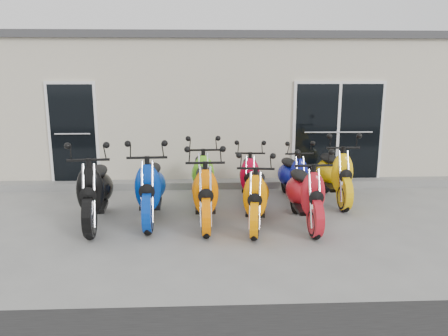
{
  "coord_description": "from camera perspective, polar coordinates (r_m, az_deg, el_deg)",
  "views": [
    {
      "loc": [
        -0.35,
        -7.34,
        2.52
      ],
      "look_at": [
        0.0,
        0.6,
        0.75
      ],
      "focal_mm": 35.0,
      "sensor_mm": 36.0,
      "label": 1
    }
  ],
  "objects": [
    {
      "name": "ground",
      "position": [
        7.77,
        0.2,
        -6.37
      ],
      "size": [
        80.0,
        80.0,
        0.0
      ],
      "primitive_type": "plane",
      "color": "gray",
      "rests_on": "ground"
    },
    {
      "name": "building",
      "position": [
        12.58,
        -0.93,
        8.35
      ],
      "size": [
        14.0,
        6.0,
        3.2
      ],
      "primitive_type": "cube",
      "color": "beige",
      "rests_on": "ground"
    },
    {
      "name": "roof_cap",
      "position": [
        12.57,
        -0.96,
        16.0
      ],
      "size": [
        14.2,
        6.2,
        0.16
      ],
      "primitive_type": "cube",
      "color": "#3F3F42",
      "rests_on": "building"
    },
    {
      "name": "front_step",
      "position": [
        9.68,
        -0.37,
        -2.08
      ],
      "size": [
        14.0,
        0.4,
        0.15
      ],
      "primitive_type": "cube",
      "color": "gray",
      "rests_on": "ground"
    },
    {
      "name": "door_left",
      "position": [
        10.01,
        -19.1,
        4.63
      ],
      "size": [
        1.07,
        0.08,
        2.22
      ],
      "primitive_type": "cube",
      "color": "black",
      "rests_on": "front_step"
    },
    {
      "name": "door_right",
      "position": [
        10.04,
        14.64,
        4.93
      ],
      "size": [
        2.02,
        0.08,
        2.22
      ],
      "primitive_type": "cube",
      "color": "black",
      "rests_on": "front_step"
    },
    {
      "name": "scooter_front_black",
      "position": [
        7.5,
        -16.53,
        -1.71
      ],
      "size": [
        0.91,
        2.06,
        1.48
      ],
      "primitive_type": null,
      "rotation": [
        0.0,
        0.0,
        0.09
      ],
      "color": "black",
      "rests_on": "ground"
    },
    {
      "name": "scooter_front_blue",
      "position": [
        7.49,
        -9.6,
        -1.39
      ],
      "size": [
        0.81,
        2.03,
        1.48
      ],
      "primitive_type": null,
      "rotation": [
        0.0,
        0.0,
        0.04
      ],
      "color": "#0530A1",
      "rests_on": "ground"
    },
    {
      "name": "scooter_front_orange_a",
      "position": [
        7.23,
        -2.51,
        -1.99
      ],
      "size": [
        0.73,
        1.92,
        1.41
      ],
      "primitive_type": null,
      "rotation": [
        0.0,
        0.0,
        0.02
      ],
      "color": "#FF7500",
      "rests_on": "ground"
    },
    {
      "name": "scooter_front_orange_b",
      "position": [
        7.13,
        4.22,
        -2.57
      ],
      "size": [
        0.91,
        1.88,
        1.33
      ],
      "primitive_type": null,
      "rotation": [
        0.0,
        0.0,
        -0.15
      ],
      "color": "#FF8D00",
      "rests_on": "ground"
    },
    {
      "name": "scooter_front_red",
      "position": [
        7.3,
        10.59,
        -2.23
      ],
      "size": [
        0.73,
        1.88,
        1.37
      ],
      "primitive_type": null,
      "rotation": [
        0.0,
        0.0,
        0.03
      ],
      "color": "red",
      "rests_on": "ground"
    },
    {
      "name": "scooter_back_green",
      "position": [
        8.4,
        -2.78,
        -0.0
      ],
      "size": [
        0.74,
        1.91,
        1.39
      ],
      "primitive_type": null,
      "rotation": [
        0.0,
        0.0,
        0.03
      ],
      "color": "#64C920",
      "rests_on": "ground"
    },
    {
      "name": "scooter_back_red",
      "position": [
        8.53,
        3.38,
        -0.19
      ],
      "size": [
        0.8,
        1.8,
        1.29
      ],
      "primitive_type": null,
      "rotation": [
        0.0,
        0.0,
        -0.1
      ],
      "color": "red",
      "rests_on": "ground"
    },
    {
      "name": "scooter_back_blue",
      "position": [
        8.68,
        9.03,
        -0.19
      ],
      "size": [
        0.74,
        1.75,
        1.26
      ],
      "primitive_type": null,
      "rotation": [
        0.0,
        0.0,
        0.07
      ],
      "color": "navy",
      "rests_on": "ground"
    },
    {
      "name": "scooter_back_yellow",
      "position": [
        8.74,
        14.27,
        0.24
      ],
      "size": [
        0.72,
        1.94,
        1.43
      ],
      "primitive_type": null,
      "rotation": [
        0.0,
        0.0,
        0.01
      ],
      "color": "yellow",
      "rests_on": "ground"
    }
  ]
}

